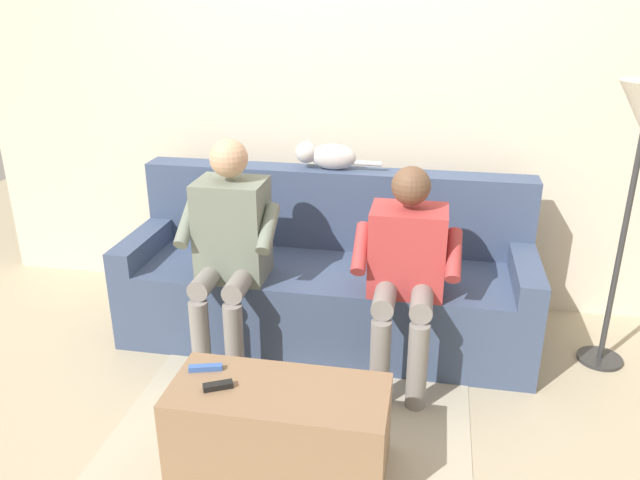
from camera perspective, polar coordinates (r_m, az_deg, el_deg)
ground_plane at (r=3.23m, az=-1.68°, el=-14.65°), size 8.00×8.00×0.00m
back_wall at (r=3.93m, az=2.19°, el=11.45°), size 4.81×0.06×2.42m
couch at (r=3.69m, az=0.73°, el=-3.69°), size 2.31×0.79×0.93m
coffee_table at (r=2.77m, az=-3.70°, el=-16.63°), size 0.91×0.41×0.39m
person_left_seated at (r=3.18m, az=7.85°, el=-2.02°), size 0.53×0.55×1.12m
person_right_seated at (r=3.33m, az=-8.19°, el=0.04°), size 0.51×0.53×1.22m
cat_on_backrest at (r=3.69m, az=0.51°, el=7.70°), size 0.51×0.13×0.17m
remote_black at (r=2.68m, az=-9.25°, el=-12.93°), size 0.13×0.09×0.02m
remote_blue at (r=2.80m, az=-10.35°, el=-11.34°), size 0.15×0.07×0.02m
floor_rug at (r=3.01m, az=-2.84°, el=-17.63°), size 1.64×1.63×0.01m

